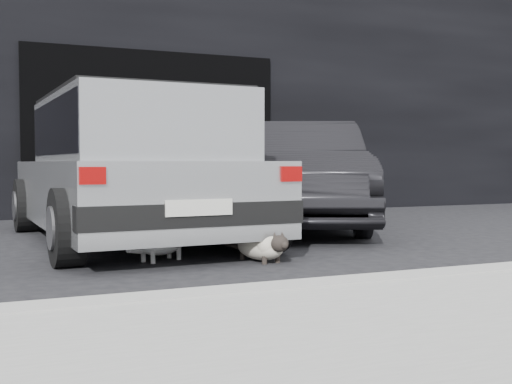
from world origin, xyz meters
name	(u,v)px	position (x,y,z in m)	size (l,w,h in m)	color
ground	(157,250)	(0.00, 0.00, 0.00)	(80.00, 80.00, 0.00)	black
building_facade	(127,74)	(1.00, 6.00, 2.50)	(34.00, 4.00, 5.00)	black
garage_opening	(154,134)	(1.00, 3.99, 1.30)	(4.00, 0.10, 2.60)	black
curb	(409,283)	(1.00, -2.60, 0.06)	(18.00, 0.25, 0.12)	gray
silver_hatchback	(132,162)	(-0.07, 0.74, 0.84)	(2.24, 4.28, 1.55)	#B5B8BA
second_car	(300,174)	(2.27, 1.41, 0.69)	(1.46, 4.20, 1.38)	black
cat_siamese	(263,247)	(0.64, -1.07, 0.13)	(0.38, 0.79, 0.28)	beige
cat_white	(164,241)	(-0.10, -0.65, 0.17)	(0.66, 0.45, 0.34)	white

